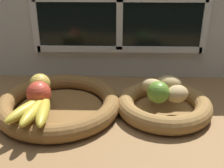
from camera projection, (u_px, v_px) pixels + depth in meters
ground_plane at (119, 116)px, 86.90cm from camera, size 140.00×90.00×3.00cm
back_wall at (120, 6)px, 101.81cm from camera, size 140.00×4.60×55.00cm
fruit_bowl_left at (60, 103)px, 86.03cm from camera, size 38.59×38.59×5.39cm
fruit_bowl_right at (164, 105)px, 85.21cm from camera, size 29.40×29.40×5.39cm
apple_golden_left at (41, 84)px, 84.80cm from camera, size 6.44×6.44×6.44cm
apple_red_front at (40, 93)px, 78.12cm from camera, size 7.03×7.03×7.03cm
banana_bunch_front at (36, 110)px, 73.24cm from camera, size 12.30×17.22×3.39cm
potato_back at (170, 83)px, 86.85cm from camera, size 9.12×6.97×4.98cm
potato_small at (178, 94)px, 80.06cm from camera, size 8.89×8.42×5.05cm
potato_oblong at (153, 86)px, 85.65cm from camera, size 8.61×7.14×4.54cm
lime_near at (159, 92)px, 79.29cm from camera, size 6.53×6.53×6.53cm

